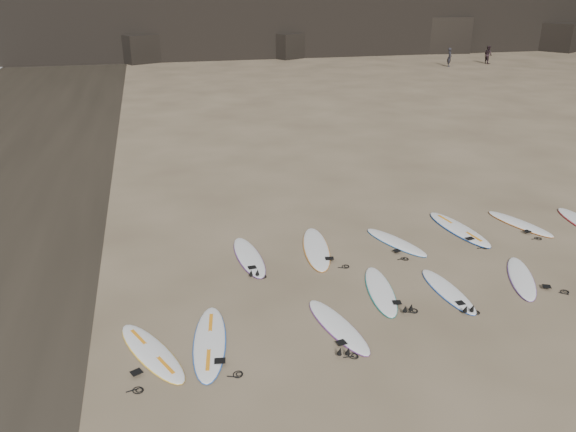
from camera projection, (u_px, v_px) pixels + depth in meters
name	position (u px, v px, depth m)	size (l,w,h in m)	color
ground	(407.00, 297.00, 13.01)	(240.00, 240.00, 0.00)	#897559
surfboard_0	(210.00, 342.00, 11.30)	(0.63, 2.62, 0.09)	white
surfboard_1	(338.00, 326.00, 11.83)	(0.55, 2.31, 0.08)	white
surfboard_2	(381.00, 290.00, 13.20)	(0.56, 2.35, 0.08)	white
surfboard_3	(448.00, 291.00, 13.19)	(0.53, 2.20, 0.08)	white
surfboard_4	(521.00, 278.00, 13.77)	(0.55, 2.28, 0.08)	white
surfboard_5	(249.00, 256.00, 14.83)	(0.60, 2.48, 0.09)	white
surfboard_6	(316.00, 248.00, 15.29)	(0.65, 2.72, 0.10)	white
surfboard_7	(396.00, 242.00, 15.68)	(0.54, 2.25, 0.08)	white
surfboard_8	(459.00, 229.00, 16.49)	(0.66, 2.75, 0.10)	white
surfboard_9	(520.00, 224.00, 16.87)	(0.55, 2.30, 0.08)	white
surfboard_11	(152.00, 352.00, 10.99)	(0.58, 2.43, 0.09)	white
person_a	(450.00, 57.00, 48.83)	(0.58, 0.38, 1.59)	black
person_b	(488.00, 55.00, 50.65)	(0.77, 0.60, 1.58)	black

